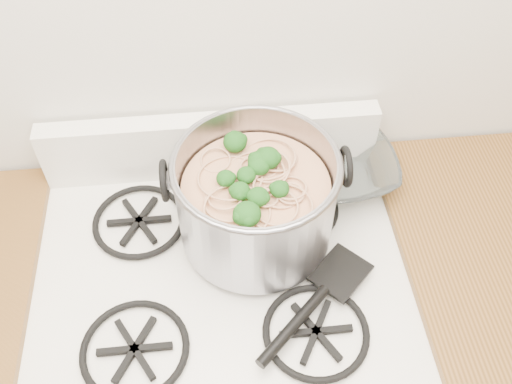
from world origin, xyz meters
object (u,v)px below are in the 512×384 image
object	(u,v)px
stock_pot	(256,201)
glass_bowl	(337,172)
spatula	(341,271)
gas_range	(230,369)

from	to	relation	value
stock_pot	glass_bowl	world-z (taller)	stock_pot
glass_bowl	stock_pot	bearing A→B (deg)	-145.77
stock_pot	glass_bowl	xyz separation A→B (m)	(0.20, 0.14, -0.09)
spatula	glass_bowl	bearing A→B (deg)	126.53
gas_range	spatula	xyz separation A→B (m)	(0.24, -0.03, 0.50)
glass_bowl	gas_range	bearing A→B (deg)	-140.74
gas_range	stock_pot	bearing A→B (deg)	49.15
gas_range	stock_pot	distance (m)	0.60
gas_range	glass_bowl	size ratio (longest dim) A/B	8.89
stock_pot	spatula	bearing A→B (deg)	-38.55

